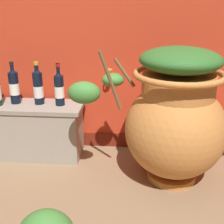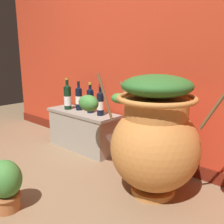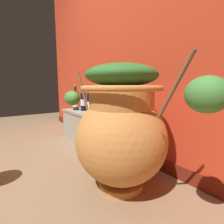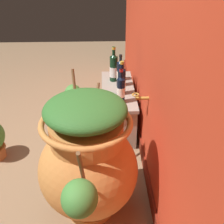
# 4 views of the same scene
# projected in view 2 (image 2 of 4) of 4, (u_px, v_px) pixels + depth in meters

# --- Properties ---
(ground_plane) EXTENTS (7.00, 7.00, 0.00)m
(ground_plane) POSITION_uv_depth(u_px,v_px,m) (43.00, 206.00, 1.75)
(ground_plane) COLOR #896B4C
(back_wall) EXTENTS (4.40, 0.33, 2.60)m
(back_wall) POSITION_uv_depth(u_px,v_px,m) (148.00, 22.00, 2.32)
(back_wall) COLOR red
(back_wall) RESTS_ON ground_plane
(terracotta_urn) EXTENTS (1.31, 0.64, 0.89)m
(terracotta_urn) POSITION_uv_depth(u_px,v_px,m) (155.00, 136.00, 1.82)
(terracotta_urn) COLOR #CC7F3D
(terracotta_urn) RESTS_ON ground_plane
(stone_ledge) EXTENTS (0.86, 0.31, 0.41)m
(stone_ledge) POSITION_uv_depth(u_px,v_px,m) (83.00, 129.00, 2.75)
(stone_ledge) COLOR #9E9384
(stone_ledge) RESTS_ON ground_plane
(wine_bottle_left) EXTENTS (0.07, 0.07, 0.31)m
(wine_bottle_left) POSITION_uv_depth(u_px,v_px,m) (100.00, 103.00, 2.51)
(wine_bottle_left) COLOR black
(wine_bottle_left) RESTS_ON stone_ledge
(wine_bottle_middle) EXTENTS (0.08, 0.08, 0.35)m
(wine_bottle_middle) POSITION_uv_depth(u_px,v_px,m) (68.00, 97.00, 2.78)
(wine_bottle_middle) COLOR black
(wine_bottle_middle) RESTS_ON stone_ledge
(wine_bottle_right) EXTENTS (0.07, 0.07, 0.31)m
(wine_bottle_right) POSITION_uv_depth(u_px,v_px,m) (90.00, 100.00, 2.63)
(wine_bottle_right) COLOR black
(wine_bottle_right) RESTS_ON stone_ledge
(wine_bottle_back) EXTENTS (0.07, 0.07, 0.31)m
(wine_bottle_back) POSITION_uv_depth(u_px,v_px,m) (79.00, 98.00, 2.74)
(wine_bottle_back) COLOR black
(wine_bottle_back) RESTS_ON stone_ledge
(potted_shrub) EXTENTS (0.24, 0.21, 0.35)m
(potted_shrub) POSITION_uv_depth(u_px,v_px,m) (5.00, 184.00, 1.67)
(potted_shrub) COLOR #B26638
(potted_shrub) RESTS_ON ground_plane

